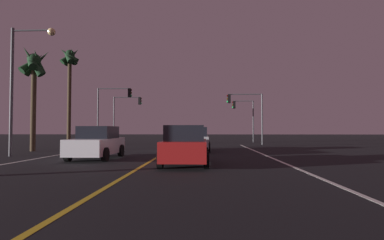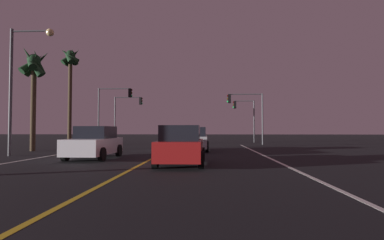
{
  "view_description": "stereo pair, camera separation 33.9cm",
  "coord_description": "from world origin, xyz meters",
  "px_view_note": "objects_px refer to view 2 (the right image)",
  "views": [
    {
      "loc": [
        2.58,
        1.02,
        1.51
      ],
      "look_at": [
        1.41,
        29.64,
        2.45
      ],
      "focal_mm": 28.03,
      "sensor_mm": 36.0,
      "label": 1
    },
    {
      "loc": [
        2.91,
        1.02,
        1.51
      ],
      "look_at": [
        1.41,
        29.64,
        2.45
      ],
      "focal_mm": 28.03,
      "sensor_mm": 36.0,
      "label": 2
    }
  ],
  "objects_px": {
    "traffic_light_far_left": "(128,108)",
    "traffic_light_far_right": "(244,111)",
    "traffic_light_near_left": "(114,103)",
    "car_lead_same_lane": "(181,146)",
    "street_lamp_left_mid": "(22,73)",
    "palm_tree_left_mid": "(34,70)",
    "traffic_light_near_right": "(245,106)",
    "car_ahead_far": "(194,139)",
    "car_oncoming": "(95,143)",
    "palm_tree_left_far": "(70,66)",
    "street_lamp_right_near": "(377,0)"
  },
  "relations": [
    {
      "from": "traffic_light_far_left",
      "to": "traffic_light_far_right",
      "type": "bearing_deg",
      "value": 0.0
    },
    {
      "from": "traffic_light_near_left",
      "to": "traffic_light_far_right",
      "type": "xyz_separation_m",
      "value": [
        14.04,
        5.5,
        -0.62
      ]
    },
    {
      "from": "car_lead_same_lane",
      "to": "street_lamp_left_mid",
      "type": "xyz_separation_m",
      "value": [
        -9.63,
        3.78,
        3.96
      ]
    },
    {
      "from": "traffic_light_far_left",
      "to": "palm_tree_left_mid",
      "type": "relative_size",
      "value": 0.74
    },
    {
      "from": "traffic_light_near_right",
      "to": "traffic_light_near_left",
      "type": "relative_size",
      "value": 0.89
    },
    {
      "from": "car_ahead_far",
      "to": "car_oncoming",
      "type": "relative_size",
      "value": 1.0
    },
    {
      "from": "traffic_light_far_right",
      "to": "palm_tree_left_far",
      "type": "height_order",
      "value": "palm_tree_left_far"
    },
    {
      "from": "car_oncoming",
      "to": "palm_tree_left_far",
      "type": "distance_m",
      "value": 16.27
    },
    {
      "from": "car_oncoming",
      "to": "street_lamp_right_near",
      "type": "bearing_deg",
      "value": 60.27
    },
    {
      "from": "traffic_light_far_right",
      "to": "street_lamp_left_mid",
      "type": "relative_size",
      "value": 0.68
    },
    {
      "from": "traffic_light_near_right",
      "to": "palm_tree_left_mid",
      "type": "relative_size",
      "value": 0.69
    },
    {
      "from": "car_lead_same_lane",
      "to": "traffic_light_near_left",
      "type": "bearing_deg",
      "value": 25.8
    },
    {
      "from": "palm_tree_left_mid",
      "to": "car_oncoming",
      "type": "bearing_deg",
      "value": -38.75
    },
    {
      "from": "street_lamp_left_mid",
      "to": "traffic_light_near_right",
      "type": "bearing_deg",
      "value": 43.73
    },
    {
      "from": "car_lead_same_lane",
      "to": "palm_tree_left_far",
      "type": "xyz_separation_m",
      "value": [
        -12.19,
        15.3,
        6.86
      ]
    },
    {
      "from": "traffic_light_near_right",
      "to": "palm_tree_left_mid",
      "type": "height_order",
      "value": "palm_tree_left_mid"
    },
    {
      "from": "car_oncoming",
      "to": "palm_tree_left_mid",
      "type": "xyz_separation_m",
      "value": [
        -6.53,
        5.24,
        5.0
      ]
    },
    {
      "from": "car_ahead_far",
      "to": "palm_tree_left_far",
      "type": "relative_size",
      "value": 0.45
    },
    {
      "from": "car_ahead_far",
      "to": "traffic_light_far_left",
      "type": "height_order",
      "value": "traffic_light_far_left"
    },
    {
      "from": "traffic_light_near_right",
      "to": "traffic_light_near_left",
      "type": "xyz_separation_m",
      "value": [
        -13.51,
        0.0,
        0.45
      ]
    },
    {
      "from": "car_lead_same_lane",
      "to": "street_lamp_right_near",
      "type": "height_order",
      "value": "street_lamp_right_near"
    },
    {
      "from": "car_oncoming",
      "to": "traffic_light_far_right",
      "type": "relative_size",
      "value": 0.85
    },
    {
      "from": "car_lead_same_lane",
      "to": "traffic_light_far_right",
      "type": "distance_m",
      "value": 24.03
    },
    {
      "from": "traffic_light_far_left",
      "to": "car_oncoming",
      "type": "bearing_deg",
      "value": -79.57
    },
    {
      "from": "car_oncoming",
      "to": "street_lamp_left_mid",
      "type": "xyz_separation_m",
      "value": [
        -4.85,
        1.24,
        3.96
      ]
    },
    {
      "from": "car_ahead_far",
      "to": "street_lamp_right_near",
      "type": "relative_size",
      "value": 0.5
    },
    {
      "from": "traffic_light_far_left",
      "to": "street_lamp_left_mid",
      "type": "distance_m",
      "value": 19.48
    },
    {
      "from": "street_lamp_left_mid",
      "to": "street_lamp_right_near",
      "type": "bearing_deg",
      "value": -25.4
    },
    {
      "from": "car_ahead_far",
      "to": "traffic_light_near_left",
      "type": "bearing_deg",
      "value": 43.37
    },
    {
      "from": "car_ahead_far",
      "to": "traffic_light_near_left",
      "type": "relative_size",
      "value": 0.73
    },
    {
      "from": "car_ahead_far",
      "to": "traffic_light_far_left",
      "type": "distance_m",
      "value": 17.52
    },
    {
      "from": "palm_tree_left_mid",
      "to": "palm_tree_left_far",
      "type": "relative_size",
      "value": 0.78
    },
    {
      "from": "street_lamp_right_near",
      "to": "palm_tree_left_far",
      "type": "bearing_deg",
      "value": -45.95
    },
    {
      "from": "street_lamp_right_near",
      "to": "traffic_light_far_right",
      "type": "bearing_deg",
      "value": -88.34
    },
    {
      "from": "traffic_light_far_right",
      "to": "street_lamp_right_near",
      "type": "distance_m",
      "value": 27.05
    },
    {
      "from": "street_lamp_left_mid",
      "to": "car_oncoming",
      "type": "bearing_deg",
      "value": -14.34
    },
    {
      "from": "car_lead_same_lane",
      "to": "traffic_light_far_left",
      "type": "distance_m",
      "value": 24.98
    },
    {
      "from": "car_lead_same_lane",
      "to": "car_ahead_far",
      "type": "xyz_separation_m",
      "value": [
        0.21,
        8.43,
        0.0
      ]
    },
    {
      "from": "car_oncoming",
      "to": "traffic_light_far_left",
      "type": "bearing_deg",
      "value": -169.57
    },
    {
      "from": "car_ahead_far",
      "to": "traffic_light_far_right",
      "type": "xyz_separation_m",
      "value": [
        5.27,
        14.79,
        2.91
      ]
    },
    {
      "from": "traffic_light_near_left",
      "to": "palm_tree_left_far",
      "type": "bearing_deg",
      "value": -146.3
    },
    {
      "from": "car_oncoming",
      "to": "traffic_light_near_left",
      "type": "distance_m",
      "value": 16.04
    },
    {
      "from": "traffic_light_near_right",
      "to": "traffic_light_far_right",
      "type": "xyz_separation_m",
      "value": [
        0.54,
        5.5,
        -0.17
      ]
    },
    {
      "from": "street_lamp_right_near",
      "to": "palm_tree_left_mid",
      "type": "distance_m",
      "value": 21.03
    },
    {
      "from": "car_oncoming",
      "to": "traffic_light_far_right",
      "type": "bearing_deg",
      "value": 153.61
    },
    {
      "from": "traffic_light_far_right",
      "to": "traffic_light_far_left",
      "type": "xyz_separation_m",
      "value": [
        -14.07,
        0.0,
        0.4
      ]
    },
    {
      "from": "car_ahead_far",
      "to": "traffic_light_near_left",
      "type": "distance_m",
      "value": 13.25
    },
    {
      "from": "street_lamp_right_near",
      "to": "palm_tree_left_mid",
      "type": "xyz_separation_m",
      "value": [
        -17.57,
        11.55,
        0.39
      ]
    },
    {
      "from": "car_lead_same_lane",
      "to": "traffic_light_near_left",
      "type": "xyz_separation_m",
      "value": [
        -8.56,
        17.72,
        3.53
      ]
    },
    {
      "from": "street_lamp_right_near",
      "to": "car_lead_same_lane",
      "type": "bearing_deg",
      "value": -31.04
    }
  ]
}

